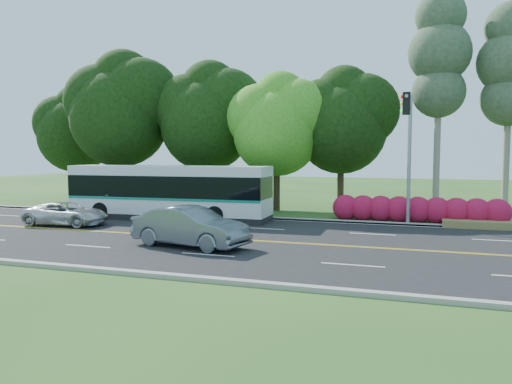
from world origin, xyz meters
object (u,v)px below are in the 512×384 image
(transit_bus, at_px, (169,193))
(suv, at_px, (66,214))
(traffic_signal, at_px, (408,138))
(sedan, at_px, (190,227))

(transit_bus, height_order, suv, transit_bus)
(traffic_signal, height_order, transit_bus, traffic_signal)
(traffic_signal, xyz_separation_m, sedan, (-8.36, -7.62, -3.82))
(transit_bus, xyz_separation_m, suv, (-4.01, -4.06, -0.93))
(sedan, xyz_separation_m, suv, (-9.09, 3.45, -0.21))
(transit_bus, height_order, sedan, transit_bus)
(traffic_signal, distance_m, sedan, 11.94)
(transit_bus, distance_m, sedan, 9.10)
(sedan, bearing_deg, suv, 80.01)
(transit_bus, bearing_deg, suv, -136.83)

